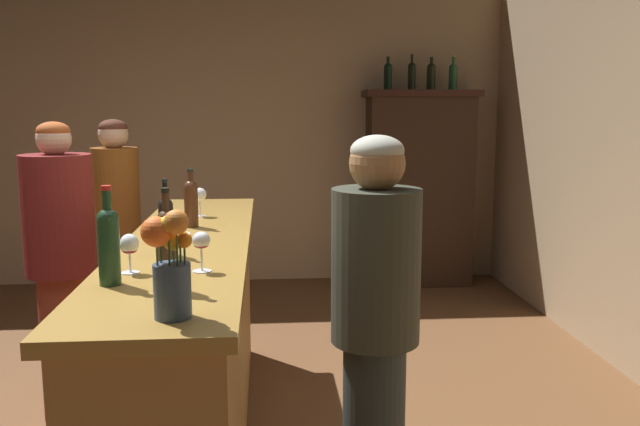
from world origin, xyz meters
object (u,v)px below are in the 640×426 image
Objects in this scene: wine_glass_rear at (200,195)px; flower_arrangement at (169,260)px; patron_in_navy at (117,222)px; wine_glass_mid at (129,246)px; display_bottle_midright at (453,75)px; display_cabinet at (419,185)px; display_bottle_left at (388,75)px; wine_bottle_pinot at (166,223)px; patron_near_entrance at (61,261)px; bar_counter at (191,346)px; bartender at (375,317)px; cheese_plate at (170,235)px; wine_bottle_malbec at (191,201)px; wine_bottle_chardonnay at (109,241)px; wine_glass_front at (201,243)px; wine_bottle_rose at (167,245)px; display_bottle_midleft at (412,75)px; display_bottle_center at (431,75)px.

flower_arrangement is at bearing -87.33° from wine_glass_rear.
wine_glass_mid is at bearing -18.31° from patron_in_navy.
wine_glass_mid is 4.31m from display_bottle_midright.
display_cabinet is 1.04m from display_bottle_left.
patron_near_entrance is at bearing 131.25° from wine_bottle_pinot.
bar_counter is 1.06m from bartender.
display_cabinet is 3.46m from cheese_plate.
display_cabinet is 6.12× the size of display_bottle_left.
wine_bottle_malbec reaches higher than wine_glass_rear.
wine_bottle_chardonnay reaches higher than cheese_plate.
wine_glass_mid is 2.19m from patron_in_navy.
flower_arrangement is at bearing -94.04° from wine_glass_front.
wine_glass_mid is 1.22m from patron_near_entrance.
flower_arrangement is (0.05, -0.32, 0.02)m from wine_bottle_rose.
display_bottle_midleft is 0.18m from display_bottle_center.
patron_near_entrance is at bearing 172.43° from wine_bottle_malbec.
bar_counter is at bearing 77.57° from wine_glass_mid.
cheese_plate is at bearing 85.99° from wine_glass_mid.
display_bottle_center is at bearing 61.69° from wine_bottle_chardonnay.
display_cabinet is 5.54× the size of flower_arrangement.
display_bottle_midright is at bearing 61.80° from wine_glass_front.
display_bottle_center is at bearing 66.91° from flower_arrangement.
wine_bottle_rose is 0.84m from bartender.
bartender is (0.86, -0.73, -0.19)m from cheese_plate.
wine_bottle_rose is (0.03, -0.86, 0.67)m from bar_counter.
patron_in_navy reaches higher than cheese_plate.
patron_in_navy is at bearing -147.07° from display_bottle_midleft.
display_bottle_left is at bearing 66.51° from wine_bottle_chardonnay.
display_cabinet is 1.03m from display_bottle_midright.
wine_bottle_rose is 0.22× the size of patron_near_entrance.
display_cabinet is at bearing 0.00° from display_bottle_midleft.
bar_counter is 3.50m from display_cabinet.
wine_glass_front is 0.52× the size of display_bottle_left.
wine_bottle_chardonnay is (-0.18, -0.79, 0.67)m from bar_counter.
patron_near_entrance is (-0.61, 0.34, -0.19)m from cheese_plate.
display_bottle_left reaches higher than cheese_plate.
wine_bottle_rose is at bearing -53.56° from wine_glass_mid.
patron_in_navy is at bearing 111.21° from cheese_plate.
display_bottle_left is at bearing 69.60° from wine_glass_front.
display_bottle_midleft is 0.20× the size of patron_near_entrance.
wine_glass_mid is at bearing -96.04° from wine_glass_rear.
display_bottle_midright is (1.98, 4.18, 0.71)m from flower_arrangement.
wine_glass_front is 0.49× the size of display_bottle_midright.
patron_in_navy is at bearing 113.18° from bar_counter.
flower_arrangement is (0.10, -1.51, 0.04)m from wine_bottle_malbec.
wine_glass_mid reaches higher than bar_counter.
wine_glass_front is 0.74m from cheese_plate.
wine_glass_front is at bearing -115.67° from display_bottle_center.
wine_glass_rear is (-1.78, -2.34, 0.23)m from display_cabinet.
wine_bottle_pinot is at bearing 98.38° from wine_bottle_rose.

